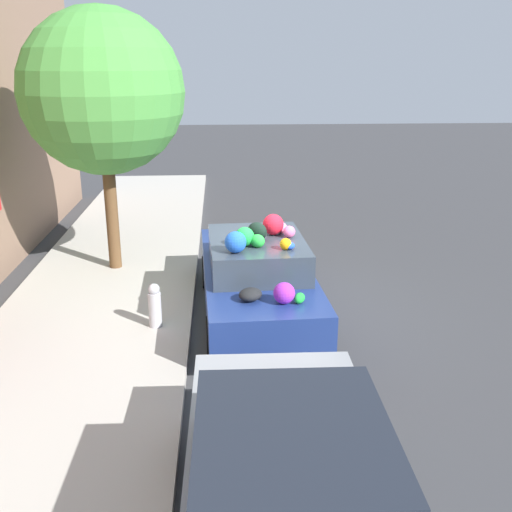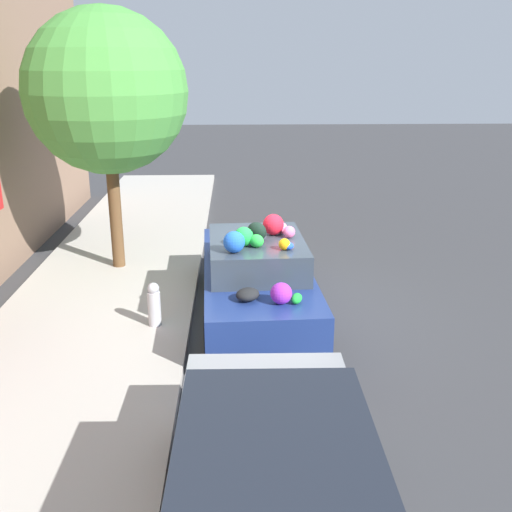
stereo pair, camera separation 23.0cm
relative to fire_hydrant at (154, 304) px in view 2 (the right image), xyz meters
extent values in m
plane|color=#38383A|center=(0.59, -1.64, -0.46)|extent=(60.00, 60.00, 0.00)
cube|color=#B2ADA3|center=(0.59, 1.06, -0.40)|extent=(24.00, 3.20, 0.12)
cylinder|color=brown|center=(2.85, 1.07, 0.81)|extent=(0.24, 0.24, 2.32)
sphere|color=#47933D|center=(2.85, 1.07, 3.02)|extent=(3.00, 3.00, 3.00)
cylinder|color=#B2B2B7|center=(0.00, 0.00, -0.07)|extent=(0.20, 0.20, 0.55)
sphere|color=#B2B2B7|center=(0.00, 0.00, 0.26)|extent=(0.18, 0.18, 0.18)
cube|color=navy|center=(0.59, -1.59, 0.13)|extent=(4.46, 1.87, 0.59)
cube|color=#333D47|center=(0.42, -1.60, 0.67)|extent=(2.04, 1.56, 0.48)
cylinder|color=black|center=(1.92, -0.77, -0.17)|extent=(0.60, 0.21, 0.60)
cylinder|color=black|center=(1.99, -2.30, -0.17)|extent=(0.60, 0.21, 0.60)
cylinder|color=black|center=(-0.80, -0.89, -0.17)|extent=(0.60, 0.21, 0.60)
cylinder|color=black|center=(-0.73, -2.42, -0.17)|extent=(0.60, 0.21, 0.60)
sphere|color=purple|center=(-1.04, -1.88, 0.58)|extent=(0.35, 0.35, 0.30)
ellipsoid|color=black|center=(0.36, -1.60, 1.05)|extent=(0.39, 0.40, 0.29)
ellipsoid|color=blue|center=(-0.13, -2.05, 0.96)|extent=(0.19, 0.17, 0.11)
sphere|color=pink|center=(0.48, -2.11, 1.00)|extent=(0.27, 0.27, 0.19)
sphere|color=red|center=(0.66, -1.87, 1.07)|extent=(0.45, 0.45, 0.34)
ellipsoid|color=green|center=(-1.05, -2.09, 0.50)|extent=(0.24, 0.22, 0.15)
sphere|color=blue|center=(-0.24, -1.24, 1.07)|extent=(0.42, 0.42, 0.32)
ellipsoid|color=green|center=(0.00, -1.58, 1.01)|extent=(0.29, 0.30, 0.20)
sphere|color=green|center=(0.07, -1.39, 1.05)|extent=(0.35, 0.35, 0.29)
ellipsoid|color=black|center=(-0.91, -1.42, 0.51)|extent=(0.46, 0.46, 0.17)
ellipsoid|color=#FBA41D|center=(2.23, -1.57, 0.54)|extent=(0.26, 0.40, 0.23)
sphere|color=pink|center=(0.73, -2.02, 1.00)|extent=(0.22, 0.22, 0.18)
sphere|color=orange|center=(2.20, -1.19, 0.53)|extent=(0.25, 0.25, 0.21)
sphere|color=#F89E11|center=(-0.14, -1.99, 0.99)|extent=(0.21, 0.21, 0.17)
cube|color=gray|center=(-4.58, -1.55, 0.17)|extent=(4.01, 1.75, 0.61)
cube|color=#1E232D|center=(-4.74, -1.55, 0.73)|extent=(1.82, 1.52, 0.51)
cylinder|color=black|center=(-3.33, -0.79, -0.13)|extent=(0.66, 0.19, 0.66)
cylinder|color=black|center=(-3.35, -2.35, -0.13)|extent=(0.66, 0.19, 0.66)
camera|label=1|loc=(-8.55, -1.03, 3.61)|focal=42.00mm
camera|label=2|loc=(-8.56, -1.26, 3.61)|focal=42.00mm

